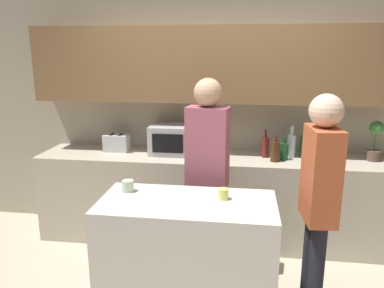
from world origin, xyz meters
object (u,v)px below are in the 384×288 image
(bottle_2, at_px, (284,151))
(cup_1, at_px, (128,186))
(bottle_1, at_px, (275,151))
(bottle_7, at_px, (330,149))
(potted_plant, at_px, (375,141))
(bottle_6, at_px, (321,146))
(bottle_0, at_px, (265,147))
(bottle_3, at_px, (291,145))
(microwave, at_px, (176,139))
(person_left, at_px, (207,163))
(bottle_5, at_px, (311,148))
(person_center, at_px, (319,194))
(bottle_4, at_px, (303,146))
(toaster, at_px, (117,143))
(cup_0, at_px, (223,194))

(bottle_2, xyz_separation_m, cup_1, (-1.24, -1.12, -0.02))
(bottle_1, bearing_deg, bottle_7, 8.54)
(potted_plant, height_order, bottle_6, potted_plant)
(bottle_0, xyz_separation_m, bottle_7, (0.61, -0.07, 0.01))
(bottle_1, distance_m, bottle_3, 0.26)
(microwave, relative_size, person_left, 0.30)
(bottle_6, xyz_separation_m, person_left, (-1.07, -0.77, 0.02))
(potted_plant, relative_size, person_left, 0.23)
(bottle_3, relative_size, bottle_5, 1.03)
(bottle_2, height_order, bottle_3, bottle_3)
(bottle_5, xyz_separation_m, bottle_7, (0.17, -0.05, 0.00))
(bottle_3, xyz_separation_m, person_center, (0.04, -1.27, -0.02))
(microwave, bearing_deg, bottle_4, 1.15)
(bottle_2, bearing_deg, bottle_3, 53.64)
(bottle_4, bearing_deg, bottle_2, -149.70)
(bottle_0, bearing_deg, toaster, 179.15)
(bottle_2, relative_size, bottle_6, 0.72)
(bottle_0, xyz_separation_m, bottle_3, (0.26, 0.04, 0.01))
(bottle_3, bearing_deg, person_left, -134.46)
(bottle_5, bearing_deg, cup_1, -142.27)
(bottle_3, bearing_deg, bottle_7, -17.30)
(bottle_0, height_order, person_left, person_left)
(bottle_7, relative_size, cup_1, 3.60)
(bottle_3, relative_size, cup_1, 3.68)
(potted_plant, bearing_deg, toaster, 180.00)
(bottle_6, relative_size, person_center, 0.19)
(toaster, distance_m, bottle_7, 2.18)
(bottle_3, bearing_deg, bottle_2, -126.36)
(potted_plant, xyz_separation_m, bottle_7, (-0.44, -0.09, -0.08))
(bottle_0, distance_m, bottle_6, 0.55)
(bottle_4, distance_m, person_left, 1.19)
(potted_plant, distance_m, cup_0, 1.89)
(toaster, bearing_deg, bottle_1, -5.81)
(toaster, distance_m, bottle_0, 1.57)
(person_left, relative_size, person_center, 1.03)
(bottle_3, height_order, bottle_7, bottle_3)
(bottle_2, bearing_deg, cup_1, -138.00)
(microwave, distance_m, bottle_5, 1.37)
(bottle_6, distance_m, cup_0, 1.56)
(bottle_0, xyz_separation_m, person_center, (0.30, -1.23, -0.01))
(microwave, height_order, person_left, person_left)
(toaster, relative_size, bottle_0, 0.93)
(bottle_7, distance_m, cup_1, 2.02)
(bottle_4, distance_m, person_center, 1.28)
(cup_0, distance_m, person_center, 0.65)
(potted_plant, relative_size, cup_1, 4.55)
(potted_plant, relative_size, bottle_6, 1.22)
(bottle_5, bearing_deg, microwave, 178.40)
(cup_1, xyz_separation_m, person_center, (1.36, -0.04, 0.03))
(bottle_0, bearing_deg, microwave, 178.64)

